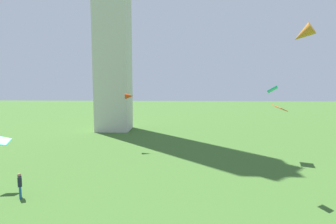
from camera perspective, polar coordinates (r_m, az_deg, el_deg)
The scene contains 6 objects.
person_0 at distance 22.47m, azimuth -28.54°, elevation -13.04°, with size 0.48×0.54×1.81m.
kite_flying_0 at distance 24.69m, azimuth -31.46°, elevation -5.13°, with size 1.22×0.80×0.64m.
kite_flying_1 at distance 36.15m, azimuth 26.40°, elevation 14.37°, with size 3.10×2.84×2.50m.
kite_flying_3 at distance 31.41m, azimuth 20.97°, elevation 4.41°, with size 1.55×1.80×0.87m.
kite_flying_4 at distance 33.70m, azimuth -8.09°, elevation 3.32°, with size 1.06×0.75×0.76m.
kite_flying_6 at distance 21.10m, azimuth 22.24°, elevation 0.79°, with size 0.97×1.21×0.48m.
Camera 1 is at (-0.56, -1.89, 8.12)m, focal length 29.20 mm.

